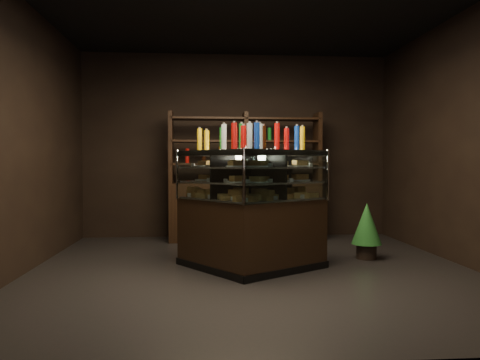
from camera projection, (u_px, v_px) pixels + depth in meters
name	position (u px, v px, depth m)	size (l,w,h in m)	color
ground	(252.00, 270.00, 5.30)	(5.00, 5.00, 0.00)	black
room_shell	(252.00, 98.00, 5.23)	(5.02, 5.02, 3.01)	black
display_case	(250.00, 229.00, 5.28)	(1.77, 1.38, 1.37)	black
food_display	(250.00, 179.00, 5.26)	(1.42, 1.03, 0.42)	#B37D40
bottles_top	(250.00, 138.00, 5.25)	(1.25, 0.89, 0.30)	#D8590A
potted_conifer	(367.00, 223.00, 5.90)	(0.38, 0.38, 0.80)	black
back_shelving	(245.00, 202.00, 7.32)	(2.37, 0.44, 2.00)	black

